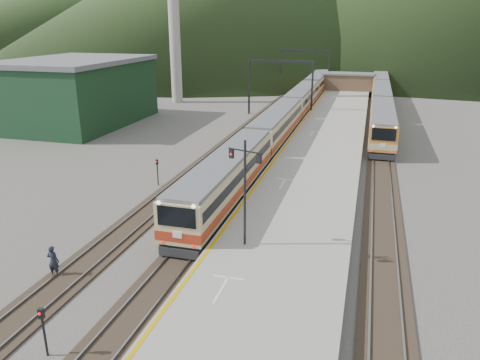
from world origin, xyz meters
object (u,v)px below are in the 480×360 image
(main_train, at_px, (291,111))
(second_train, at_px, (381,99))
(worker, at_px, (53,261))
(signal_mast, at_px, (245,182))

(main_train, distance_m, second_train, 18.04)
(main_train, xyz_separation_m, worker, (-5.92, -41.91, -1.04))
(main_train, xyz_separation_m, signal_mast, (3.63, -37.32, 2.86))
(worker, bearing_deg, signal_mast, -158.77)
(main_train, relative_size, second_train, 1.36)
(signal_mast, bearing_deg, worker, -154.30)
(signal_mast, bearing_deg, main_train, 95.56)
(main_train, height_order, worker, main_train)
(main_train, height_order, second_train, main_train)
(main_train, relative_size, signal_mast, 12.47)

